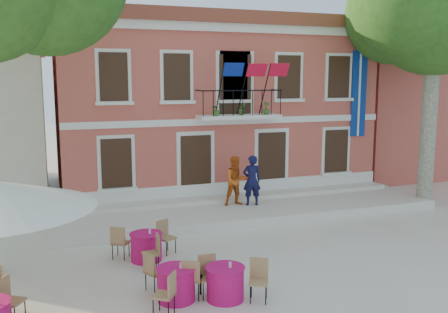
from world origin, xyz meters
The scene contains 10 objects.
ground centered at (0.00, 0.00, 0.00)m, with size 90.00×90.00×0.00m, color beige.
main_building centered at (2.00, 9.99, 3.78)m, with size 13.50×9.59×7.50m.
neighbor_east centered at (14.00, 11.00, 3.22)m, with size 9.40×9.40×6.40m.
terrace centered at (2.00, 4.40, 0.15)m, with size 14.00×3.40×0.30m, color silver.
plane_tree_east centered at (8.99, 3.29, 7.59)m, with size 5.23×5.23×10.27m.
pedestrian_navy centered at (2.10, 4.47, 1.23)m, with size 0.68×0.45×1.87m, color #101137.
pedestrian_orange centered at (1.55, 4.65, 1.21)m, with size 0.89×0.69×1.83m, color #CE5818.
cafe_table_1 centered at (-2.37, -1.81, 0.43)m, with size 1.69×1.87×0.95m.
cafe_table_3 centered at (-2.53, 0.90, 0.43)m, with size 1.87×1.65×0.95m.
cafe_table_4 centered at (-1.32, -2.13, 0.42)m, with size 1.91×1.23×0.95m.
Camera 1 is at (-4.92, -12.14, 4.95)m, focal length 40.00 mm.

